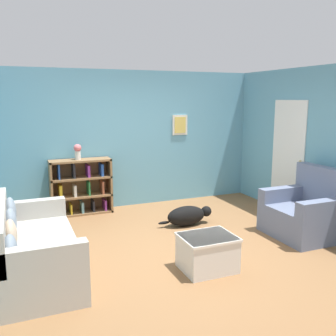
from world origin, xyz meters
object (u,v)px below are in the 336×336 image
object	(u,v)px
vase	(78,151)
coffee_table	(207,252)
couch	(30,249)
recliner_chair	(306,213)
bookshelf	(81,187)
dog	(188,216)

from	to	relation	value
vase	coffee_table	bearing A→B (deg)	-69.90
couch	vase	world-z (taller)	vase
couch	recliner_chair	xyz separation A→B (m)	(3.97, -0.19, 0.03)
bookshelf	vase	world-z (taller)	vase
bookshelf	recliner_chair	world-z (taller)	recliner_chair
vase	bookshelf	bearing A→B (deg)	36.61
bookshelf	coffee_table	size ratio (longest dim) A/B	1.66
couch	coffee_table	world-z (taller)	couch
dog	recliner_chair	bearing A→B (deg)	-36.71
recliner_chair	vase	size ratio (longest dim) A/B	3.77
bookshelf	coffee_table	bearing A→B (deg)	-70.59
coffee_table	dog	world-z (taller)	coffee_table
couch	dog	bearing A→B (deg)	20.20
dog	bookshelf	bearing A→B (deg)	138.16
bookshelf	coffee_table	distance (m)	3.11
dog	vase	bearing A→B (deg)	139.22
bookshelf	dog	world-z (taller)	bookshelf
coffee_table	bookshelf	bearing A→B (deg)	109.41
couch	bookshelf	distance (m)	2.47
bookshelf	dog	size ratio (longest dim) A/B	1.15
coffee_table	vase	bearing A→B (deg)	110.10
dog	couch	bearing A→B (deg)	-159.80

